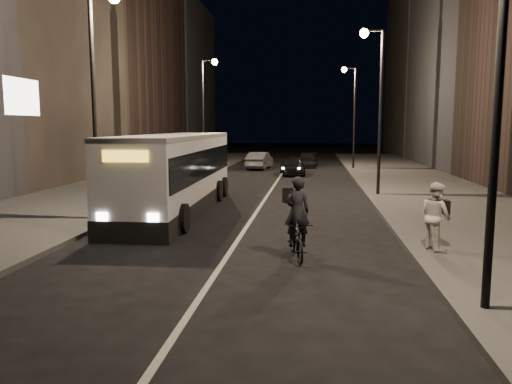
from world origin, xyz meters
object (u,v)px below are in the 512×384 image
(streetlight_left_far, at_px, (206,101))
(car_far, at_px, (307,160))
(streetlight_left_near, at_px, (100,76))
(cyclist_on_bicycle, at_px, (297,231))
(pedestrian_woman, at_px, (436,216))
(streetlight_right_far, at_px, (351,104))
(car_near, at_px, (292,166))
(streetlight_right_near, at_px, (487,24))
(city_bus, at_px, (176,170))
(car_mid, at_px, (260,161))
(streetlight_right_mid, at_px, (376,89))

(streetlight_left_far, xyz_separation_m, car_far, (7.16, 8.34, -4.75))
(streetlight_left_near, xyz_separation_m, cyclist_on_bicycle, (7.25, -4.31, -4.61))
(pedestrian_woman, distance_m, car_far, 30.06)
(streetlight_right_far, distance_m, car_near, 8.18)
(streetlight_left_near, relative_size, streetlight_left_far, 1.00)
(streetlight_left_far, xyz_separation_m, pedestrian_woman, (11.05, -21.47, -4.26))
(streetlight_right_near, bearing_deg, streetlight_right_far, 90.00)
(streetlight_left_near, distance_m, streetlight_left_far, 18.00)
(streetlight_left_near, distance_m, city_bus, 4.93)
(car_far, bearing_deg, car_mid, -142.23)
(streetlight_left_far, distance_m, city_bus, 15.82)
(streetlight_right_mid, bearing_deg, car_mid, 115.34)
(streetlight_right_far, height_order, pedestrian_woman, streetlight_right_far)
(city_bus, bearing_deg, car_near, 74.47)
(cyclist_on_bicycle, distance_m, car_far, 30.64)
(car_near, height_order, car_mid, car_mid)
(car_far, bearing_deg, cyclist_on_bicycle, -85.88)
(streetlight_right_near, bearing_deg, car_far, 95.83)
(streetlight_right_far, xyz_separation_m, car_mid, (-7.44, -0.30, -4.65))
(streetlight_right_near, height_order, streetlight_left_far, same)
(streetlight_right_mid, bearing_deg, pedestrian_woman, -88.08)
(city_bus, relative_size, cyclist_on_bicycle, 5.31)
(pedestrian_woman, distance_m, car_mid, 28.28)
(streetlight_left_near, xyz_separation_m, car_near, (6.13, 19.05, -4.68))
(streetlight_right_near, xyz_separation_m, car_near, (-4.53, 27.05, -4.68))
(streetlight_right_mid, height_order, streetlight_right_far, same)
(streetlight_right_near, distance_m, streetlight_left_near, 13.33)
(streetlight_right_near, distance_m, streetlight_right_mid, 16.00)
(city_bus, height_order, pedestrian_woman, city_bus)
(streetlight_right_near, relative_size, streetlight_right_far, 1.00)
(car_near, height_order, car_far, car_near)
(pedestrian_woman, bearing_deg, car_mid, -7.10)
(streetlight_right_mid, distance_m, streetlight_left_far, 14.62)
(cyclist_on_bicycle, xyz_separation_m, pedestrian_woman, (3.80, 0.84, 0.35))
(streetlight_left_far, xyz_separation_m, cyclist_on_bicycle, (7.25, -22.31, -4.61))
(car_near, distance_m, car_mid, 5.48)
(streetlight_left_far, relative_size, car_mid, 1.88)
(streetlight_right_near, xyz_separation_m, cyclist_on_bicycle, (-3.42, 3.69, -4.61))
(streetlight_left_far, height_order, car_far, streetlight_left_far)
(pedestrian_woman, relative_size, car_near, 0.47)
(streetlight_right_far, relative_size, city_bus, 0.68)
(streetlight_right_mid, relative_size, city_bus, 0.68)
(streetlight_left_far, bearing_deg, streetlight_left_near, -90.00)
(streetlight_right_far, distance_m, car_far, 6.35)
(pedestrian_woman, height_order, car_near, pedestrian_woman)
(city_bus, xyz_separation_m, pedestrian_woman, (9.07, -6.19, -0.65))
(car_near, bearing_deg, streetlight_left_far, -178.21)
(streetlight_left_near, bearing_deg, car_near, 72.16)
(city_bus, distance_m, car_mid, 21.04)
(city_bus, distance_m, pedestrian_woman, 11.00)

